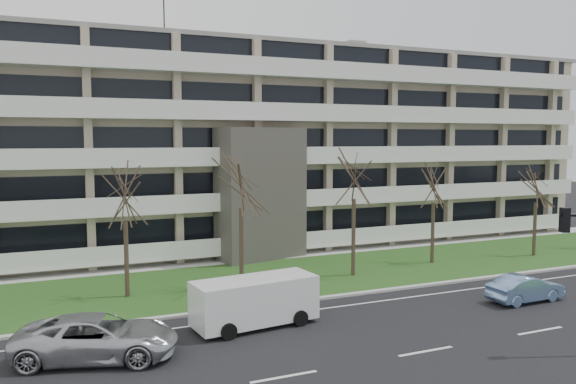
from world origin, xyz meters
name	(u,v)px	position (x,y,z in m)	size (l,w,h in m)	color
ground	(426,351)	(0.00, 0.00, 0.00)	(160.00, 160.00, 0.00)	black
grass_verge	(293,276)	(0.00, 13.00, 0.03)	(90.00, 10.00, 0.06)	#254416
curb	(331,297)	(0.00, 8.00, 0.06)	(90.00, 0.35, 0.12)	#B2B2AD
sidewalk	(261,258)	(0.00, 18.50, 0.04)	(90.00, 2.00, 0.08)	#B2B2AD
lane_edge_line	(345,306)	(0.00, 6.50, 0.01)	(90.00, 0.12, 0.01)	white
apartment_building	(231,147)	(-0.01, 25.32, 7.61)	(60.50, 15.10, 18.75)	tan
silver_pickup	(97,337)	(-11.84, 4.24, 0.83)	(2.75, 5.97, 1.66)	#BABDC2
blue_sedan	(525,288)	(8.80, 3.58, 0.68)	(1.44, 4.14, 1.36)	#799BD2
white_van	(256,297)	(-5.04, 5.46, 1.28)	(5.71, 2.77, 2.13)	white
tree_2	(125,190)	(-9.75, 12.26, 5.64)	(3.63, 3.63, 7.26)	#382B21
tree_3	(241,176)	(-3.81, 11.25, 6.29)	(4.04, 4.04, 8.08)	#382B21
tree_4	(354,168)	(3.39, 11.65, 6.51)	(4.18, 4.18, 8.37)	#382B21
tree_5	(434,179)	(9.94, 12.62, 5.63)	(3.62, 3.62, 7.24)	#382B21
tree_6	(537,182)	(17.99, 11.69, 5.27)	(3.39, 3.39, 6.79)	#382B21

